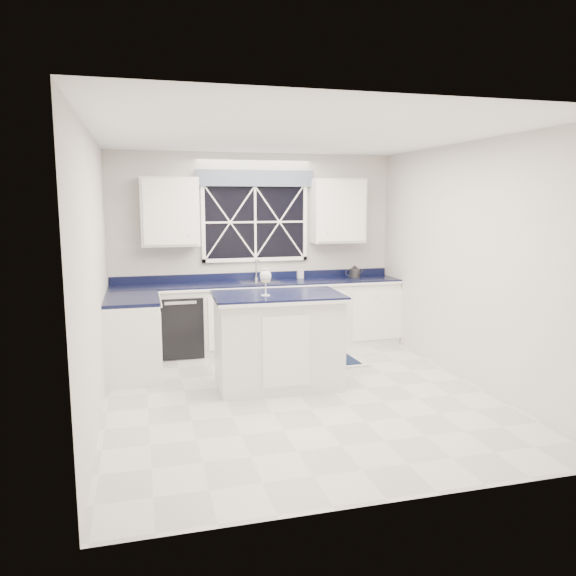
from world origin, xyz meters
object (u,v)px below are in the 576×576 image
object	(u,v)px
dishwasher	(179,324)
island	(278,340)
kettle	(354,272)
soap_bottle	(300,272)
faucet	(257,269)
wine_glass	(266,277)

from	to	relation	value
dishwasher	island	world-z (taller)	island
kettle	island	bearing A→B (deg)	-113.18
kettle	soap_bottle	distance (m)	0.79
faucet	island	world-z (taller)	faucet
kettle	faucet	bearing A→B (deg)	-164.85
faucet	dishwasher	bearing A→B (deg)	-169.98
dishwasher	kettle	size ratio (longest dim) A/B	3.31
island	wine_glass	world-z (taller)	wine_glass
faucet	soap_bottle	size ratio (longest dim) A/B	1.68
dishwasher	wine_glass	xyz separation A→B (m)	(0.81, -1.69, 0.83)
island	soap_bottle	xyz separation A→B (m)	(0.79, 1.82, 0.51)
faucet	kettle	bearing A→B (deg)	-4.68
soap_bottle	island	bearing A→B (deg)	-113.37
island	soap_bottle	world-z (taller)	soap_bottle
island	wine_glass	bearing A→B (deg)	-148.54
dishwasher	soap_bottle	bearing A→B (deg)	7.17
island	kettle	world-z (taller)	kettle
wine_glass	soap_bottle	world-z (taller)	wine_glass
island	soap_bottle	bearing A→B (deg)	68.35
wine_glass	faucet	bearing A→B (deg)	81.13
dishwasher	kettle	world-z (taller)	kettle
dishwasher	kettle	bearing A→B (deg)	1.76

